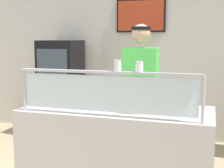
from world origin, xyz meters
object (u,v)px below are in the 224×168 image
at_px(pizza_tray, 133,107).
at_px(parmesan_shaker, 118,66).
at_px(pepper_flake_shaker, 139,67).
at_px(worker_figure, 141,92).
at_px(pizza_server, 134,105).
at_px(drink_fridge, 61,89).

bearing_deg(pizza_tray, parmesan_shaker, -96.49).
relative_size(pepper_flake_shaker, worker_figure, 0.05).
bearing_deg(worker_figure, pepper_flake_shaker, -78.62).
height_order(pizza_server, drink_fridge, drink_fridge).
distance_m(pepper_flake_shaker, worker_figure, 1.07).
height_order(pepper_flake_shaker, drink_fridge, drink_fridge).
bearing_deg(pepper_flake_shaker, pizza_server, 109.68).
distance_m(parmesan_shaker, worker_figure, 1.05).
height_order(pizza_server, parmesan_shaker, parmesan_shaker).
distance_m(parmesan_shaker, pepper_flake_shaker, 0.18).
bearing_deg(drink_fridge, worker_figure, -36.85).
height_order(worker_figure, drink_fridge, worker_figure).
bearing_deg(parmesan_shaker, pizza_server, 80.98).
xyz_separation_m(pizza_server, drink_fridge, (-1.64, 1.81, -0.21)).
bearing_deg(pizza_tray, drink_fridge, 132.29).
height_order(pizza_tray, pepper_flake_shaker, pepper_flake_shaker).
distance_m(pizza_tray, worker_figure, 0.62).
bearing_deg(pizza_server, pizza_tray, 119.39).
relative_size(pizza_server, pepper_flake_shaker, 3.23).
relative_size(pizza_server, parmesan_shaker, 3.01).
distance_m(pizza_server, worker_figure, 0.64).
xyz_separation_m(pizza_server, worker_figure, (-0.07, 0.63, 0.02)).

